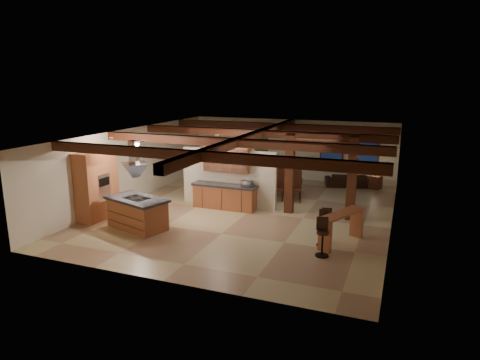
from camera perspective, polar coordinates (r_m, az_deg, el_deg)
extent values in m
plane|color=#C9B786|center=(15.87, 1.13, -4.27)|extent=(12.00, 12.00, 0.00)
plane|color=silver|center=(21.14, 6.79, 4.09)|extent=(10.00, 0.00, 10.00)
plane|color=silver|center=(10.28, -10.52, -5.85)|extent=(10.00, 0.00, 10.00)
plane|color=silver|center=(17.81, -14.13, 2.08)|extent=(0.00, 12.00, 12.00)
plane|color=silver|center=(14.60, 19.91, -0.73)|extent=(0.00, 12.00, 12.00)
plane|color=#382312|center=(15.25, 1.18, 6.18)|extent=(12.00, 12.00, 0.00)
cube|color=#351D0D|center=(11.64, -5.63, 3.22)|extent=(10.00, 0.25, 0.28)
cube|color=#351D0D|center=(14.07, -0.65, 5.01)|extent=(10.00, 0.25, 0.28)
cube|color=#351D0D|center=(16.49, 2.75, 6.21)|extent=(10.00, 0.25, 0.28)
cube|color=#351D0D|center=(19.05, 5.36, 7.11)|extent=(10.00, 0.25, 0.28)
cube|color=#351D0D|center=(15.27, 1.18, 5.66)|extent=(0.28, 12.00, 0.28)
cube|color=#351D0D|center=(15.56, 6.64, 0.81)|extent=(0.30, 0.30, 2.90)
cube|color=#351D0D|center=(15.17, 14.70, 0.14)|extent=(0.30, 0.30, 2.90)
cube|color=#351D0D|center=(15.12, 10.80, 4.74)|extent=(2.50, 0.28, 0.28)
cube|color=silver|center=(16.39, -1.53, 0.28)|extent=(3.80, 0.18, 2.20)
cube|color=#AB5937|center=(15.66, -18.55, -0.65)|extent=(0.64, 1.60, 2.40)
cube|color=silver|center=(15.48, -17.68, -0.93)|extent=(0.06, 0.62, 0.95)
cube|color=black|center=(15.41, -17.62, -0.23)|extent=(0.01, 0.50, 0.28)
cube|color=#AB5937|center=(16.20, -2.05, -2.32)|extent=(2.40, 0.60, 0.86)
cube|color=black|center=(16.08, -2.06, -0.71)|extent=(2.50, 0.66, 0.08)
cube|color=#AB5937|center=(16.07, -1.79, 2.75)|extent=(1.80, 0.34, 0.95)
cube|color=silver|center=(15.91, -2.05, 2.64)|extent=(1.74, 0.02, 0.90)
pyramid|color=silver|center=(14.13, -13.79, 0.39)|extent=(1.10, 1.10, 0.45)
cube|color=silver|center=(13.98, -13.97, 3.63)|extent=(0.26, 0.22, 0.73)
cube|color=#351D0D|center=(20.67, 12.13, 3.82)|extent=(1.10, 0.05, 1.70)
cube|color=black|center=(20.64, 12.12, 3.81)|extent=(0.95, 0.02, 1.55)
cube|color=#351D0D|center=(20.48, 16.56, 3.48)|extent=(1.10, 0.05, 1.70)
cube|color=black|center=(20.45, 16.55, 3.47)|extent=(0.95, 0.02, 1.55)
cube|color=#351D0D|center=(21.46, 2.88, 4.98)|extent=(0.65, 0.04, 0.85)
cube|color=#2A6231|center=(21.44, 2.86, 4.97)|extent=(0.55, 0.01, 0.75)
cylinder|color=silver|center=(13.96, -12.99, 5.06)|extent=(0.16, 0.16, 0.03)
cylinder|color=silver|center=(15.17, -3.04, 6.01)|extent=(0.16, 0.16, 0.03)
cylinder|color=silver|center=(15.02, -16.80, 5.40)|extent=(0.16, 0.16, 0.03)
cube|color=#AB5937|center=(14.45, -13.52, -4.47)|extent=(2.17, 1.54, 0.94)
cube|color=black|center=(14.31, -13.63, -2.51)|extent=(2.34, 1.70, 0.09)
cube|color=black|center=(14.29, -13.64, -2.32)|extent=(0.95, 0.77, 0.02)
imported|color=#401B10|center=(17.99, 5.20, -1.09)|extent=(2.13, 1.49, 0.68)
imported|color=black|center=(20.18, 14.20, 0.00)|extent=(2.17, 1.34, 0.59)
imported|color=#B1B0B5|center=(15.72, 0.95, -0.46)|extent=(0.46, 0.36, 0.22)
cube|color=#AB5937|center=(12.92, 13.49, -4.37)|extent=(1.20, 1.88, 0.06)
cube|color=#AB5937|center=(12.42, 11.26, -7.34)|extent=(0.42, 0.26, 0.93)
cube|color=#AB5937|center=(13.75, 15.28, -5.52)|extent=(0.42, 0.26, 0.93)
cube|color=#351D0D|center=(20.08, 17.59, -0.30)|extent=(0.61, 0.61, 0.58)
cylinder|color=black|center=(20.00, 17.66, 0.72)|extent=(0.06, 0.06, 0.15)
cone|color=#FFCF99|center=(19.97, 17.69, 1.14)|extent=(0.26, 0.26, 0.17)
cylinder|color=black|center=(12.01, 10.98, -6.92)|extent=(0.34, 0.34, 0.07)
cube|color=black|center=(12.09, 10.92, -5.69)|extent=(0.32, 0.14, 0.38)
cylinder|color=black|center=(12.13, 10.91, -8.44)|extent=(0.06, 0.06, 0.66)
cylinder|color=black|center=(12.25, 10.84, -9.84)|extent=(0.38, 0.38, 0.03)
cylinder|color=black|center=(13.01, 11.42, -5.49)|extent=(0.33, 0.33, 0.06)
cube|color=black|center=(13.10, 11.48, -4.42)|extent=(0.31, 0.08, 0.36)
cylinder|color=black|center=(13.12, 11.36, -6.84)|extent=(0.05, 0.05, 0.63)
cylinder|color=black|center=(13.23, 11.30, -8.09)|extent=(0.36, 0.36, 0.03)
cylinder|color=black|center=(12.75, 11.08, -5.78)|extent=(0.34, 0.34, 0.07)
cube|color=black|center=(12.83, 11.21, -4.65)|extent=(0.32, 0.06, 0.37)
cylinder|color=black|center=(12.86, 11.01, -7.20)|extent=(0.06, 0.06, 0.65)
cylinder|color=black|center=(12.97, 10.95, -8.51)|extent=(0.37, 0.37, 0.03)
cube|color=#351D0D|center=(17.31, 2.76, -1.22)|extent=(0.52, 0.52, 0.06)
cube|color=#351D0D|center=(17.42, 2.83, 0.16)|extent=(0.43, 0.15, 0.76)
cylinder|color=#351D0D|center=(17.22, 2.13, -2.13)|extent=(0.05, 0.05, 0.43)
cylinder|color=#351D0D|center=(17.19, 3.28, -2.17)|extent=(0.05, 0.05, 0.43)
cylinder|color=#351D0D|center=(17.55, 2.23, -1.84)|extent=(0.05, 0.05, 0.43)
cylinder|color=#351D0D|center=(17.52, 3.36, -1.87)|extent=(0.05, 0.05, 0.43)
cube|color=#351D0D|center=(18.69, 3.11, -0.14)|extent=(0.52, 0.52, 0.06)
cube|color=#351D0D|center=(18.40, 3.07, 0.85)|extent=(0.43, 0.15, 0.76)
cylinder|color=#351D0D|center=(18.90, 3.66, -0.75)|extent=(0.05, 0.05, 0.43)
cylinder|color=#351D0D|center=(18.93, 2.62, -0.72)|extent=(0.05, 0.05, 0.43)
cylinder|color=#351D0D|center=(18.57, 3.59, -1.01)|extent=(0.05, 0.05, 0.43)
cylinder|color=#351D0D|center=(18.59, 2.53, -0.98)|extent=(0.05, 0.05, 0.43)
cube|color=#351D0D|center=(17.27, 5.12, -1.29)|extent=(0.52, 0.52, 0.06)
cube|color=#351D0D|center=(17.39, 5.17, 0.09)|extent=(0.43, 0.15, 0.76)
cylinder|color=#351D0D|center=(17.17, 4.50, -2.21)|extent=(0.05, 0.05, 0.43)
cylinder|color=#351D0D|center=(17.16, 5.66, -2.24)|extent=(0.05, 0.05, 0.43)
cylinder|color=#351D0D|center=(17.50, 4.56, -1.91)|extent=(0.05, 0.05, 0.43)
cylinder|color=#351D0D|center=(17.49, 5.70, -1.94)|extent=(0.05, 0.05, 0.43)
cube|color=#351D0D|center=(18.65, 5.30, -0.20)|extent=(0.52, 0.52, 0.06)
cube|color=#351D0D|center=(18.36, 5.30, 0.79)|extent=(0.43, 0.15, 0.76)
cylinder|color=#351D0D|center=(18.87, 5.82, -0.82)|extent=(0.05, 0.05, 0.43)
cylinder|color=#351D0D|center=(18.88, 4.77, -0.79)|extent=(0.05, 0.05, 0.43)
cylinder|color=#351D0D|center=(18.54, 5.79, -1.08)|extent=(0.05, 0.05, 0.43)
cylinder|color=#351D0D|center=(18.55, 4.72, -1.04)|extent=(0.05, 0.05, 0.43)
cube|color=#351D0D|center=(17.26, 7.49, -1.36)|extent=(0.52, 0.52, 0.06)
cube|color=#351D0D|center=(17.38, 7.53, 0.02)|extent=(0.43, 0.15, 0.76)
cylinder|color=#351D0D|center=(17.15, 6.89, -2.28)|extent=(0.05, 0.05, 0.43)
cylinder|color=#351D0D|center=(17.16, 8.04, -2.31)|extent=(0.05, 0.05, 0.43)
cylinder|color=#351D0D|center=(17.49, 6.90, -1.98)|extent=(0.05, 0.05, 0.43)
cylinder|color=#351D0D|center=(17.49, 8.03, -2.01)|extent=(0.05, 0.05, 0.43)
cube|color=#351D0D|center=(18.64, 7.49, -0.26)|extent=(0.52, 0.52, 0.06)
cube|color=#351D0D|center=(18.35, 7.52, 0.73)|extent=(0.43, 0.15, 0.76)
cylinder|color=#351D0D|center=(18.87, 7.99, -0.88)|extent=(0.05, 0.05, 0.43)
cylinder|color=#351D0D|center=(18.87, 6.94, -0.85)|extent=(0.05, 0.05, 0.43)
cylinder|color=#351D0D|center=(18.54, 8.00, -1.14)|extent=(0.05, 0.05, 0.43)
cylinder|color=#351D0D|center=(18.53, 6.93, -1.11)|extent=(0.05, 0.05, 0.43)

